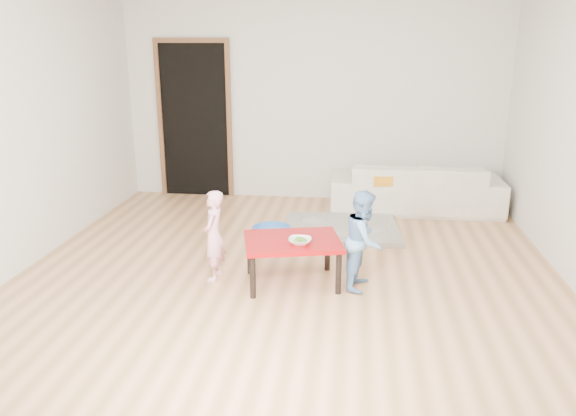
% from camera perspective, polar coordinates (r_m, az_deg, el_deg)
% --- Properties ---
extents(floor, '(5.00, 5.00, 0.01)m').
position_cam_1_polar(floor, '(5.41, 0.26, -6.00)').
color(floor, '#A67847').
rests_on(floor, ground).
extents(back_wall, '(5.00, 0.02, 2.60)m').
position_cam_1_polar(back_wall, '(7.52, 2.53, 10.69)').
color(back_wall, silver).
rests_on(back_wall, floor).
extents(left_wall, '(0.02, 5.00, 2.60)m').
position_cam_1_polar(left_wall, '(5.89, -24.91, 7.49)').
color(left_wall, silver).
rests_on(left_wall, floor).
extents(doorway, '(1.02, 0.08, 2.11)m').
position_cam_1_polar(doorway, '(7.82, -9.41, 8.69)').
color(doorway, brown).
rests_on(doorway, back_wall).
extents(sofa, '(2.12, 0.85, 0.62)m').
position_cam_1_polar(sofa, '(7.27, 12.81, 2.12)').
color(sofa, white).
rests_on(sofa, floor).
extents(cushion, '(0.51, 0.46, 0.12)m').
position_cam_1_polar(cushion, '(6.99, 10.35, 3.04)').
color(cushion, orange).
rests_on(cushion, sofa).
extents(red_table, '(0.95, 0.80, 0.41)m').
position_cam_1_polar(red_table, '(4.99, 0.44, -5.45)').
color(red_table, '#95080B').
rests_on(red_table, floor).
extents(bowl, '(0.20, 0.20, 0.05)m').
position_cam_1_polar(bowl, '(4.81, 1.23, -3.37)').
color(bowl, white).
rests_on(bowl, red_table).
extents(broccoli, '(0.12, 0.12, 0.06)m').
position_cam_1_polar(broccoli, '(4.80, 1.23, -3.32)').
color(broccoli, '#2D5919').
rests_on(broccoli, red_table).
extents(child_pink, '(0.20, 0.30, 0.82)m').
position_cam_1_polar(child_pink, '(5.06, -7.57, -2.79)').
color(child_pink, pink).
rests_on(child_pink, floor).
extents(child_blue, '(0.42, 0.49, 0.87)m').
position_cam_1_polar(child_blue, '(4.88, 7.73, -3.23)').
color(child_blue, '#5A99D1').
rests_on(child_blue, floor).
extents(basin, '(0.42, 0.42, 0.13)m').
position_cam_1_polar(basin, '(6.13, -1.67, -2.55)').
color(basin, '#3370C1').
rests_on(basin, floor).
extents(blanket, '(1.35, 1.15, 0.06)m').
position_cam_1_polar(blanket, '(6.40, 5.44, -2.11)').
color(blanket, '#9B9489').
rests_on(blanket, floor).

